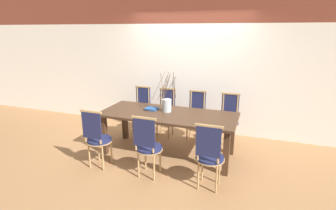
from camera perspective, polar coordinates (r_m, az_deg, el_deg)
The scene contains 12 objects.
ground_plane at distance 4.77m, azimuth 0.00°, elevation -10.51°, with size 16.00×16.00×0.00m, color #9E7047.
wall_rear at distance 5.56m, azimuth 4.74°, elevation 10.53°, with size 12.00×0.06×3.20m.
dining_table at distance 4.51m, azimuth 0.00°, elevation -3.03°, with size 2.32×0.96×0.76m.
chair_near_leftend at distance 4.27m, azimuth -15.15°, elevation -6.70°, with size 0.41×0.41×0.98m.
chair_near_left at distance 3.87m, azimuth -4.44°, elevation -8.61°, with size 0.41×0.41×0.98m.
chair_near_center at distance 3.62m, azimuth 8.98°, elevation -10.56°, with size 0.41×0.41×0.98m.
chair_far_leftend at distance 5.60m, azimuth -5.86°, elevation -0.71°, with size 0.41×0.41×0.98m.
chair_far_left at distance 5.39m, azimuth -0.50°, elevation -1.29°, with size 0.41×0.41×0.98m.
chair_far_center at distance 5.22m, azimuth 6.06°, elevation -1.99°, with size 0.41×0.41×0.98m.
chair_far_right at distance 5.11m, azimuth 13.07°, elevation -2.71°, with size 0.41×0.41×0.98m.
vase_centerpiece at distance 4.55m, azimuth -0.27°, elevation 0.11°, with size 0.40×0.36×0.70m.
book_stack at distance 4.70m, azimuth -3.65°, elevation -0.81°, with size 0.25×0.20×0.03m.
Camera 1 is at (1.44, -4.01, 2.14)m, focal length 28.00 mm.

